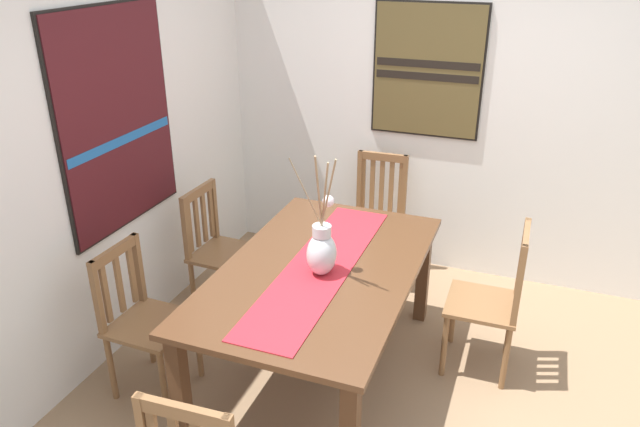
# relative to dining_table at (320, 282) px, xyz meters

# --- Properties ---
(ground_plane) EXTENTS (6.40, 6.40, 0.03)m
(ground_plane) POSITION_rel_dining_table_xyz_m (-0.18, -0.47, -0.67)
(ground_plane) COLOR #8E7051
(wall_back) EXTENTS (6.40, 0.12, 2.70)m
(wall_back) POSITION_rel_dining_table_xyz_m (-0.18, 1.39, 0.69)
(wall_back) COLOR silver
(wall_back) RESTS_ON ground_plane
(wall_side) EXTENTS (0.12, 6.40, 2.70)m
(wall_side) POSITION_rel_dining_table_xyz_m (1.68, -0.47, 0.69)
(wall_side) COLOR silver
(wall_side) RESTS_ON ground_plane
(dining_table) EXTENTS (1.79, 1.07, 0.75)m
(dining_table) POSITION_rel_dining_table_xyz_m (0.00, 0.00, 0.00)
(dining_table) COLOR #51331E
(dining_table) RESTS_ON ground_plane
(table_runner) EXTENTS (1.64, 0.36, 0.01)m
(table_runner) POSITION_rel_dining_table_xyz_m (0.00, -0.00, 0.10)
(table_runner) COLOR #B7232D
(table_runner) RESTS_ON dining_table
(centerpiece_vase) EXTENTS (0.25, 0.29, 0.74)m
(centerpiece_vase) POSITION_rel_dining_table_xyz_m (-0.06, -0.03, 0.25)
(centerpiece_vase) COLOR silver
(centerpiece_vase) RESTS_ON dining_table
(chair_1) EXTENTS (0.43, 0.43, 0.98)m
(chair_1) POSITION_rel_dining_table_xyz_m (1.33, 0.03, -0.15)
(chair_1) COLOR brown
(chair_1) RESTS_ON ground_plane
(chair_2) EXTENTS (0.43, 0.43, 0.91)m
(chair_2) POSITION_rel_dining_table_xyz_m (-0.46, 0.92, -0.18)
(chair_2) COLOR brown
(chair_2) RESTS_ON ground_plane
(chair_3) EXTENTS (0.43, 0.43, 0.92)m
(chair_3) POSITION_rel_dining_table_xyz_m (0.45, 0.94, -0.17)
(chair_3) COLOR brown
(chair_3) RESTS_ON ground_plane
(chair_4) EXTENTS (0.43, 0.43, 0.97)m
(chair_4) POSITION_rel_dining_table_xyz_m (0.43, -0.96, -0.15)
(chair_4) COLOR brown
(chair_4) RESTS_ON ground_plane
(painting_on_back_wall) EXTENTS (1.01, 0.05, 1.34)m
(painting_on_back_wall) POSITION_rel_dining_table_xyz_m (0.05, 1.33, 0.82)
(painting_on_back_wall) COLOR black
(painting_on_side_wall) EXTENTS (0.05, 0.81, 0.98)m
(painting_on_side_wall) POSITION_rel_dining_table_xyz_m (1.61, -0.23, 0.93)
(painting_on_side_wall) COLOR black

